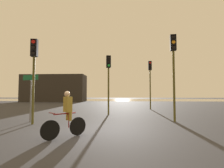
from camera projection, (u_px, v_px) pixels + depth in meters
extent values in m
plane|color=#333338|center=(93.00, 131.00, 7.07)|extent=(120.00, 120.00, 0.00)
cube|color=#9E937F|center=(117.00, 100.00, 43.07)|extent=(80.00, 16.00, 0.01)
cube|color=#2D2823|center=(54.00, 88.00, 33.90)|extent=(11.97, 4.00, 5.15)
cylinder|color=#4C4719|center=(108.00, 91.00, 12.80)|extent=(0.12, 0.12, 3.45)
cube|color=black|center=(109.00, 62.00, 12.92)|extent=(0.37, 0.31, 0.90)
cylinder|color=black|center=(109.00, 57.00, 12.81)|extent=(0.19, 0.07, 0.19)
cube|color=black|center=(109.00, 56.00, 12.79)|extent=(0.21, 0.16, 0.02)
cylinder|color=black|center=(109.00, 61.00, 12.79)|extent=(0.19, 0.07, 0.19)
cube|color=black|center=(109.00, 60.00, 12.78)|extent=(0.21, 0.16, 0.02)
cylinder|color=green|center=(109.00, 65.00, 12.78)|extent=(0.19, 0.07, 0.19)
cube|color=black|center=(109.00, 64.00, 12.76)|extent=(0.21, 0.16, 0.02)
cylinder|color=#4C4719|center=(150.00, 90.00, 17.17)|extent=(0.12, 0.12, 3.86)
cube|color=black|center=(150.00, 66.00, 17.30)|extent=(0.32, 0.24, 0.90)
cylinder|color=red|center=(150.00, 62.00, 17.18)|extent=(0.19, 0.03, 0.19)
cube|color=black|center=(150.00, 61.00, 17.17)|extent=(0.19, 0.12, 0.02)
cylinder|color=black|center=(150.00, 65.00, 17.17)|extent=(0.19, 0.03, 0.19)
cube|color=black|center=(150.00, 64.00, 17.15)|extent=(0.19, 0.12, 0.02)
cylinder|color=black|center=(150.00, 68.00, 17.15)|extent=(0.19, 0.03, 0.19)
cube|color=black|center=(150.00, 67.00, 17.14)|extent=(0.19, 0.12, 0.02)
cylinder|color=#4C4719|center=(33.00, 90.00, 8.82)|extent=(0.12, 0.12, 3.42)
cube|color=black|center=(34.00, 48.00, 8.94)|extent=(0.34, 0.27, 0.90)
cylinder|color=red|center=(33.00, 42.00, 8.82)|extent=(0.19, 0.05, 0.19)
cube|color=black|center=(33.00, 39.00, 8.81)|extent=(0.20, 0.14, 0.02)
cylinder|color=black|center=(33.00, 47.00, 8.81)|extent=(0.19, 0.05, 0.19)
cube|color=black|center=(33.00, 45.00, 8.79)|extent=(0.20, 0.14, 0.02)
cylinder|color=black|center=(33.00, 53.00, 8.79)|extent=(0.19, 0.05, 0.19)
cube|color=black|center=(33.00, 51.00, 8.78)|extent=(0.20, 0.14, 0.02)
cylinder|color=#4C4719|center=(174.00, 86.00, 9.63)|extent=(0.12, 0.12, 3.93)
cube|color=black|center=(173.00, 43.00, 9.77)|extent=(0.35, 0.28, 0.90)
cylinder|color=black|center=(173.00, 37.00, 9.65)|extent=(0.19, 0.06, 0.19)
cube|color=black|center=(173.00, 35.00, 9.64)|extent=(0.20, 0.14, 0.02)
cylinder|color=orange|center=(174.00, 42.00, 9.63)|extent=(0.19, 0.06, 0.19)
cube|color=black|center=(174.00, 40.00, 9.62)|extent=(0.20, 0.14, 0.02)
cylinder|color=black|center=(174.00, 47.00, 9.62)|extent=(0.19, 0.06, 0.19)
cube|color=black|center=(174.00, 45.00, 9.60)|extent=(0.20, 0.14, 0.02)
cylinder|color=slate|center=(31.00, 98.00, 9.50)|extent=(0.08, 0.08, 2.60)
cube|color=#116038|center=(30.00, 77.00, 9.51)|extent=(1.04, 0.40, 0.28)
cylinder|color=black|center=(50.00, 130.00, 5.71)|extent=(0.48, 0.51, 0.66)
cylinder|color=black|center=(78.00, 126.00, 6.43)|extent=(0.48, 0.51, 0.66)
cylinder|color=maroon|center=(65.00, 114.00, 6.10)|extent=(0.61, 0.64, 0.04)
cylinder|color=maroon|center=(69.00, 120.00, 6.19)|extent=(0.04, 0.04, 0.55)
cylinder|color=maroon|center=(52.00, 113.00, 5.78)|extent=(0.35, 0.34, 0.03)
cylinder|color=olive|center=(68.00, 112.00, 6.28)|extent=(0.11, 0.11, 0.60)
cylinder|color=olive|center=(70.00, 112.00, 6.13)|extent=(0.11, 0.11, 0.60)
cube|color=olive|center=(68.00, 104.00, 6.18)|extent=(0.36, 0.35, 0.54)
sphere|color=beige|center=(67.00, 94.00, 6.18)|extent=(0.20, 0.20, 0.20)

